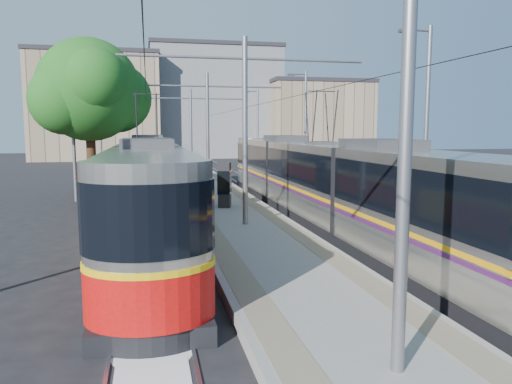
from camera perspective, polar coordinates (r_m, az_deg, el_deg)
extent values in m
plane|color=black|center=(11.74, 6.39, -12.27)|extent=(160.00, 160.00, 0.00)
cube|color=gray|center=(27.97, -4.73, -0.60)|extent=(4.00, 50.00, 0.30)
cube|color=gray|center=(27.80, -7.70, -0.36)|extent=(0.70, 50.00, 0.01)
cube|color=gray|center=(28.17, -1.81, -0.20)|extent=(0.70, 50.00, 0.01)
cube|color=gray|center=(27.77, -13.60, -1.11)|extent=(0.07, 70.00, 0.03)
cube|color=gray|center=(27.77, -10.64, -1.03)|extent=(0.07, 70.00, 0.03)
cube|color=gray|center=(28.50, 1.02, -0.70)|extent=(0.07, 70.00, 0.03)
cube|color=gray|center=(28.86, 3.80, -0.62)|extent=(0.07, 70.00, 0.03)
cube|color=silver|center=(8.44, -11.75, -20.45)|extent=(1.20, 5.00, 0.01)
cube|color=black|center=(23.83, -12.11, -1.95)|extent=(2.30, 30.12, 0.40)
cube|color=#A6A198|center=(23.63, -12.21, 2.00)|extent=(2.40, 28.52, 2.90)
cube|color=black|center=(23.59, -12.24, 3.21)|extent=(2.43, 28.52, 1.30)
cube|color=gold|center=(23.67, -12.19, 1.04)|extent=(2.43, 28.52, 0.12)
cube|color=red|center=(23.73, -12.15, -0.16)|extent=(2.42, 28.52, 1.10)
cube|color=#2D2D30|center=(23.55, -12.31, 5.88)|extent=(1.68, 3.00, 0.30)
cube|color=black|center=(21.77, 7.25, -2.70)|extent=(2.30, 27.86, 0.40)
cube|color=#A7A399|center=(21.55, 7.32, 1.62)|extent=(2.40, 26.26, 2.90)
cube|color=black|center=(21.51, 7.34, 2.95)|extent=(2.43, 26.26, 1.30)
cube|color=orange|center=(21.59, 7.30, 0.57)|extent=(2.43, 26.26, 0.12)
cube|color=#411446|center=(21.61, 7.30, 0.17)|extent=(2.43, 26.26, 0.10)
cube|color=#2D2D30|center=(21.46, 7.39, 5.88)|extent=(1.68, 3.00, 0.30)
cylinder|color=slate|center=(7.41, 16.73, 6.13)|extent=(0.20, 0.20, 7.00)
cylinder|color=slate|center=(18.83, -1.26, 6.84)|extent=(0.20, 0.20, 7.00)
cylinder|color=slate|center=(19.01, -1.28, 15.00)|extent=(9.20, 0.10, 0.10)
cylinder|color=slate|center=(30.70, -5.54, 6.91)|extent=(0.20, 0.20, 7.00)
cylinder|color=slate|center=(30.81, -5.60, 11.94)|extent=(9.20, 0.10, 0.10)
cylinder|color=slate|center=(42.64, -7.43, 6.93)|extent=(0.20, 0.20, 7.00)
cylinder|color=slate|center=(42.72, -7.49, 10.56)|extent=(9.20, 0.10, 0.10)
cylinder|color=black|center=(27.54, -12.42, 10.41)|extent=(0.02, 70.00, 0.02)
cylinder|color=black|center=(28.46, 2.48, 10.45)|extent=(0.02, 70.00, 0.02)
cylinder|color=slate|center=(28.76, -20.18, 6.90)|extent=(0.18, 0.18, 8.00)
cube|color=#2D2D30|center=(28.89, -18.28, 14.44)|extent=(0.50, 0.22, 0.12)
cylinder|color=slate|center=(44.66, -17.36, 6.93)|extent=(0.18, 0.18, 8.00)
cube|color=#2D2D30|center=(44.75, -16.10, 11.79)|extent=(0.50, 0.22, 0.12)
cylinder|color=slate|center=(21.55, 18.88, 7.03)|extent=(0.18, 0.18, 8.00)
cube|color=#2D2D30|center=(21.36, 16.65, 17.24)|extent=(0.50, 0.22, 0.12)
cylinder|color=slate|center=(36.22, 5.66, 7.25)|extent=(0.18, 0.18, 8.00)
cube|color=#2D2D30|center=(36.11, 4.03, 13.23)|extent=(0.50, 0.22, 0.12)
cylinder|color=slate|center=(51.69, 0.19, 7.23)|extent=(0.18, 0.18, 8.00)
cube|color=#2D2D30|center=(51.61, -1.02, 11.40)|extent=(0.50, 0.22, 0.12)
cube|color=black|center=(23.38, -3.61, 0.83)|extent=(0.75, 1.01, 2.08)
cube|color=black|center=(23.37, -3.62, 1.17)|extent=(0.79, 1.05, 1.08)
cylinder|color=#382314|center=(28.42, -18.25, 2.56)|extent=(0.50, 0.50, 3.62)
sphere|color=#184E16|center=(28.42, -18.58, 11.01)|extent=(5.43, 5.43, 5.43)
sphere|color=#184E16|center=(29.19, -15.66, 10.33)|extent=(3.85, 3.85, 3.85)
cube|color=gray|center=(70.84, -17.60, 9.05)|extent=(16.00, 12.00, 13.37)
cube|color=#262328|center=(71.45, -17.81, 14.61)|extent=(16.32, 12.24, 0.50)
cube|color=slate|center=(75.19, -4.92, 9.92)|extent=(18.00, 14.00, 15.21)
cube|color=#262328|center=(75.99, -4.99, 15.84)|extent=(18.36, 14.28, 0.50)
cube|color=gray|center=(72.44, 6.88, 8.05)|extent=(14.00, 10.00, 10.27)
cube|color=#262328|center=(72.73, 6.95, 12.29)|extent=(14.28, 10.20, 0.50)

